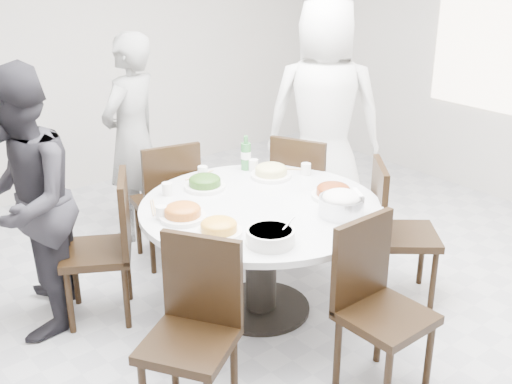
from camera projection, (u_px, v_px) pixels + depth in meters
floor at (276, 325)px, 4.06m from camera, size 6.00×6.00×0.01m
wall_back at (54, 43)px, 5.67m from camera, size 6.00×0.01×2.80m
dining_table at (261, 259)px, 4.09m from camera, size 1.50×1.50×0.75m
chair_ne at (306, 193)px, 4.86m from camera, size 0.56×0.56×0.95m
chair_n at (165, 201)px, 4.72m from camera, size 0.50×0.50×0.95m
chair_nw at (96, 249)px, 3.99m from camera, size 0.58×0.58×0.95m
chair_sw at (188, 340)px, 3.10m from camera, size 0.58×0.58×0.95m
chair_s at (387, 313)px, 3.32m from camera, size 0.42×0.42×0.95m
chair_se at (405, 233)px, 4.21m from camera, size 0.59×0.59×0.95m
diner_right at (324, 116)px, 5.11m from camera, size 1.08×1.07×1.89m
diner_middle at (132, 138)px, 4.99m from camera, size 0.70×0.60×1.64m
diner_left at (23, 204)px, 3.76m from camera, size 0.94×1.01×1.65m
dish_greens at (205, 184)px, 4.18m from camera, size 0.27×0.27×0.07m
dish_pale at (271, 172)px, 4.38m from camera, size 0.28×0.28×0.07m
dish_orange at (183, 213)px, 3.74m from camera, size 0.27×0.27×0.07m
dish_redbrown at (333, 193)px, 4.04m from camera, size 0.27×0.27×0.07m
dish_tofu at (219, 229)px, 3.55m from camera, size 0.26×0.26×0.07m
rice_bowl at (341, 206)px, 3.78m from camera, size 0.27×0.27×0.11m
soup_bowl at (270, 237)px, 3.44m from camera, size 0.27×0.27×0.08m
beverage_bottle at (246, 153)px, 4.49m from camera, size 0.07×0.07×0.25m
tea_cups at (209, 172)px, 4.36m from camera, size 0.07×0.07×0.08m
chopsticks at (198, 175)px, 4.41m from camera, size 0.24×0.04×0.01m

